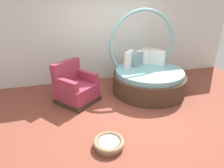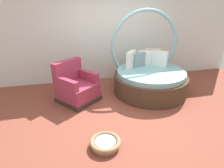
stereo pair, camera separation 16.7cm
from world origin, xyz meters
TOP-DOWN VIEW (x-y plane):
  - ground_plane at (0.00, 0.00)m, footprint 8.00×8.00m
  - back_wall at (0.00, 2.04)m, footprint 8.00×0.12m
  - round_daybed at (0.84, 0.88)m, footprint 1.85×1.85m
  - red_armchair at (-1.04, 0.78)m, footprint 1.12×1.12m
  - pet_basket at (-0.69, -0.95)m, footprint 0.51×0.51m

SIDE VIEW (x-z plane):
  - ground_plane at x=0.00m, z-range -0.02..0.00m
  - pet_basket at x=-0.69m, z-range 0.01..0.14m
  - red_armchair at x=-1.04m, z-range -0.14..0.80m
  - round_daybed at x=0.84m, z-range -0.61..1.42m
  - back_wall at x=0.00m, z-range 0.00..2.82m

